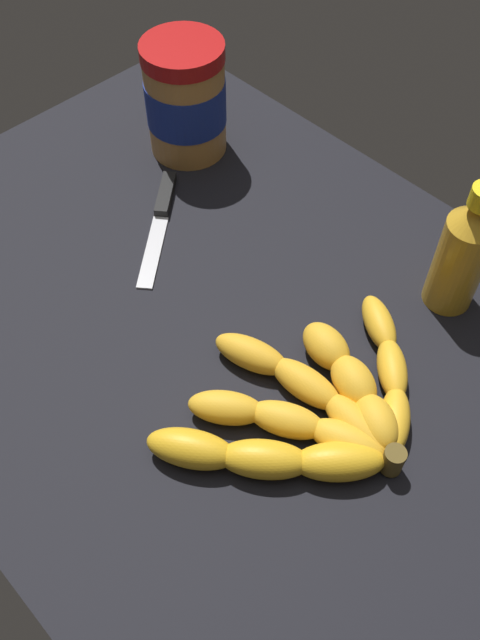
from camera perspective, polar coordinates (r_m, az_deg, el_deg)
The scene contains 5 objects.
ground_plane at distance 71.04cm, azimuth 1.67°, elevation -3.34°, with size 96.76×62.39×4.18cm, color black.
banana_bunch at distance 64.04cm, azimuth 6.22°, elevation -7.37°, with size 22.12×30.15×3.74cm.
peanut_butter_jar at distance 87.15cm, azimuth -4.60°, elevation 18.03°, with size 9.96×9.96×14.44cm.
honey_bottle at distance 71.40cm, azimuth 18.28°, elevation 5.38°, with size 5.22×5.22×15.62cm.
butter_knife at distance 81.32cm, azimuth -6.72°, elevation 8.59°, with size 12.88×14.83×1.20cm.
Camera 1 is at (-26.62, 28.72, 57.18)cm, focal length 38.00 mm.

